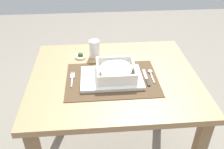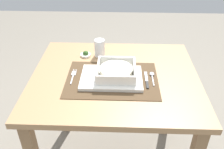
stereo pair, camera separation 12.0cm
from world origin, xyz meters
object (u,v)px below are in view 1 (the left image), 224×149
porridge_bowl (116,71)px  butter_knife (146,78)px  condiment_saucer (81,56)px  dining_table (114,93)px  drinking_glass (95,50)px  fork (72,78)px  spoon (151,73)px

porridge_bowl → butter_knife: bearing=-10.7°
butter_knife → condiment_saucer: 0.41m
dining_table → drinking_glass: 0.27m
fork → condiment_saucer: condiment_saucer is taller
butter_knife → drinking_glass: bearing=131.6°
porridge_bowl → fork: porridge_bowl is taller
spoon → fork: bearing=179.6°
porridge_bowl → spoon: (0.18, 0.02, -0.03)m
dining_table → drinking_glass: (-0.09, 0.20, 0.16)m
spoon → butter_knife: (-0.03, -0.05, -0.00)m
dining_table → spoon: 0.22m
butter_knife → drinking_glass: 0.36m
fork → drinking_glass: 0.25m
fork → butter_knife: size_ratio=0.92×
dining_table → porridge_bowl: (0.01, -0.02, 0.16)m
dining_table → drinking_glass: size_ratio=8.60×
butter_knife → drinking_glass: (-0.25, 0.26, 0.04)m
drinking_glass → porridge_bowl: bearing=-66.2°
fork → condiment_saucer: bearing=79.1°
fork → condiment_saucer: size_ratio=2.15×
drinking_glass → condiment_saucer: drinking_glass is taller
condiment_saucer → dining_table: bearing=-48.0°
fork → spoon: (0.40, 0.01, 0.00)m
spoon → condiment_saucer: bearing=149.2°
fork → spoon: 0.40m
spoon → condiment_saucer: size_ratio=1.89×
dining_table → fork: size_ratio=6.50×
spoon → butter_knife: bearing=-125.1°
dining_table → butter_knife: 0.21m
drinking_glass → fork: bearing=-118.3°
spoon → condiment_saucer: condiment_saucer is taller
butter_knife → condiment_saucer: bearing=140.5°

